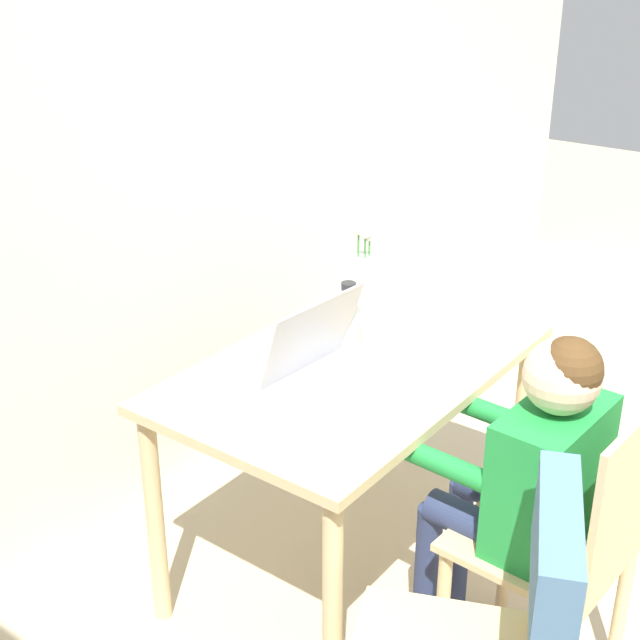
{
  "coord_description": "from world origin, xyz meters",
  "views": [
    {
      "loc": [
        -1.88,
        0.12,
        1.87
      ],
      "look_at": [
        -0.14,
        1.41,
        0.89
      ],
      "focal_mm": 50.0,
      "sensor_mm": 36.0,
      "label": 1
    }
  ],
  "objects": [
    {
      "name": "wall_back",
      "position": [
        0.0,
        2.23,
        1.25
      ],
      "size": [
        6.4,
        0.05,
        2.5
      ],
      "color": "silver",
      "rests_on": "ground_plane"
    },
    {
      "name": "person_seated",
      "position": [
        -0.09,
        0.8,
        0.64
      ],
      "size": [
        0.37,
        0.44,
        1.01
      ],
      "rotation": [
        0.0,
        0.0,
        3.09
      ],
      "color": "#1E8438",
      "rests_on": "ground_plane"
    },
    {
      "name": "flower_vase",
      "position": [
        0.3,
        1.58,
        0.85
      ],
      "size": [
        0.08,
        0.08,
        0.34
      ],
      "color": "silver",
      "rests_on": "dining_table"
    },
    {
      "name": "laptop",
      "position": [
        -0.14,
        1.4,
        0.77
      ],
      "size": [
        0.37,
        0.26,
        0.24
      ],
      "rotation": [
        0.0,
        0.0,
        -0.07
      ],
      "color": "#B2B2B7",
      "rests_on": "dining_table"
    },
    {
      "name": "chair_spare",
      "position": [
        -0.56,
        0.63,
        0.6
      ],
      "size": [
        0.54,
        0.55,
        0.88
      ],
      "rotation": [
        0.0,
        0.0,
        3.55
      ],
      "color": "#D6B784",
      "rests_on": "ground_plane"
    },
    {
      "name": "water_bottle",
      "position": [
        0.07,
        1.47,
        0.81
      ],
      "size": [
        0.07,
        0.07,
        0.21
      ],
      "color": "silver",
      "rests_on": "dining_table"
    },
    {
      "name": "dining_table",
      "position": [
        -0.0,
        1.4,
        0.62
      ],
      "size": [
        1.14,
        0.71,
        0.71
      ],
      "color": "#D6B784",
      "rests_on": "ground_plane"
    },
    {
      "name": "chair_occupied",
      "position": [
        -0.1,
        0.69,
        0.46
      ],
      "size": [
        0.42,
        0.42,
        0.87
      ],
      "rotation": [
        0.0,
        0.0,
        3.09
      ],
      "color": "#D6B784",
      "rests_on": "ground_plane"
    }
  ]
}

